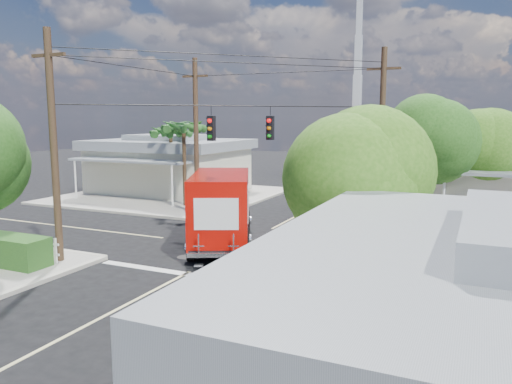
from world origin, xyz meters
The scene contains 15 objects.
ground centered at (0.00, 0.00, 0.00)m, with size 120.00×120.00×0.00m, color black.
sidewalk_ne centered at (10.88, 10.88, 0.07)m, with size 14.12×14.12×0.14m.
sidewalk_nw centered at (-10.88, 10.88, 0.07)m, with size 14.12×14.12×0.14m.
road_markings centered at (0.00, -1.47, 0.01)m, with size 32.00×32.00×0.01m.
building_nw centered at (-12.00, 12.46, 2.22)m, with size 10.80×10.20×4.30m.
radio_tower centered at (0.50, 20.00, 5.64)m, with size 0.80×0.80×17.00m.
tree_ne_front centered at (7.21, 6.76, 4.77)m, with size 4.21×4.14×6.66m.
tree_ne_back centered at (9.81, 8.96, 4.19)m, with size 3.77×3.66×5.82m.
tree_se centered at (7.01, -7.24, 4.04)m, with size 3.67×3.54×5.62m.
palm_nw_front centered at (-7.50, 7.50, 5.04)m, with size 3.01×3.08×5.59m.
palm_nw_back centered at (-9.50, 9.00, 4.67)m, with size 3.01×3.08×5.19m.
utility_poles centered at (-1.58, 1.60, 4.67)m, with size 12.00×10.68×9.00m.
picket_fence centered at (-7.80, -5.60, 0.68)m, with size 5.94×0.06×1.00m.
vending_boxes centered at (6.50, 6.20, 0.69)m, with size 1.90×0.50×1.10m.
delivery_truck centered at (-0.82, 0.08, 1.68)m, with size 5.22×7.85×3.30m.
Camera 1 is at (9.70, -19.33, 5.69)m, focal length 35.00 mm.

